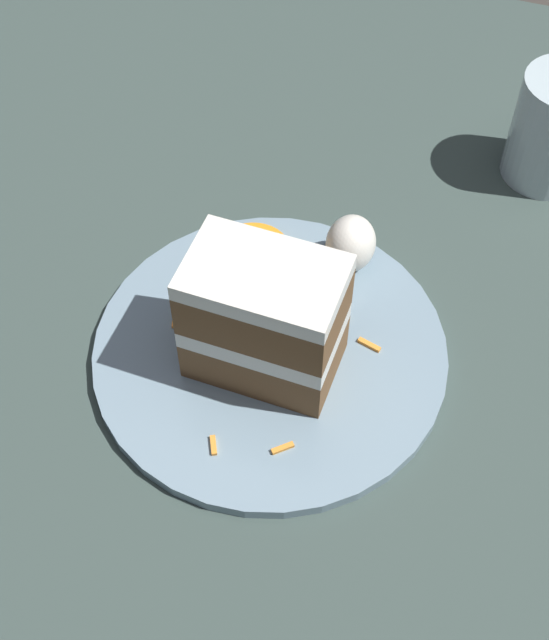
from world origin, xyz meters
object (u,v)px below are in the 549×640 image
Objects in this scene: cake_slice at (268,319)px; cream_dollop at (351,243)px; plate at (274,353)px; orange_garnish at (253,252)px.

cream_dollop is at bearing 165.97° from cake_slice.
plate is at bearing -17.09° from cream_dollop.
cream_dollop is (-0.10, 0.03, 0.03)m from plate.
plate is 4.36× the size of orange_garnish.
cake_slice reaches higher than plate.
orange_garnish is (-0.09, -0.05, 0.01)m from plate.
plate is 2.46× the size of cake_slice.
cake_slice is (0.01, -0.00, 0.06)m from plate.
plate is 5.56× the size of cream_dollop.
cake_slice is 2.26× the size of cream_dollop.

